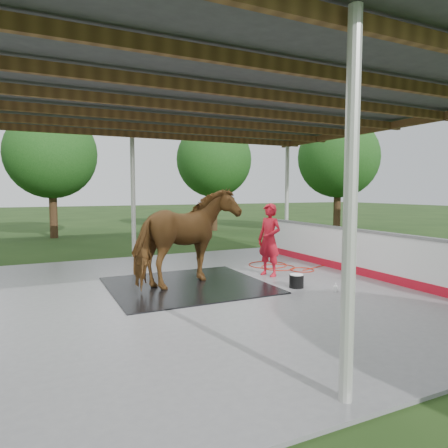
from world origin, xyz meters
name	(u,v)px	position (x,y,z in m)	size (l,w,h in m)	color
ground	(186,295)	(0.00, 0.00, 0.00)	(100.00, 100.00, 0.00)	#1E3814
concrete_slab	(186,294)	(0.00, 0.00, 0.03)	(12.00, 10.00, 0.05)	slate
pavilion_structure	(184,100)	(0.00, 0.00, 3.97)	(12.60, 10.60, 4.05)	beige
dasher_board	(355,252)	(4.60, 0.00, 0.59)	(0.16, 8.00, 1.15)	red
tree_belt	(183,118)	(0.30, 0.90, 3.79)	(28.00, 28.00, 5.80)	#382314
rubber_mat	(188,285)	(0.26, 0.58, 0.06)	(3.36, 3.15, 0.03)	black
horse	(187,237)	(0.26, 0.58, 1.15)	(1.16, 2.55, 2.15)	brown
handler	(269,240)	(2.46, 0.71, 0.95)	(0.66, 0.43, 1.80)	red
wash_bucket	(296,281)	(2.35, -0.61, 0.20)	(0.32, 0.32, 0.29)	black
soap_bottle_a	(350,275)	(3.88, -0.61, 0.19)	(0.11, 0.11, 0.27)	silver
soap_bottle_b	(336,287)	(2.87, -1.27, 0.14)	(0.08, 0.08, 0.18)	#338CD8
hose_coil	(277,266)	(3.27, 1.58, 0.06)	(2.20, 1.88, 0.02)	red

